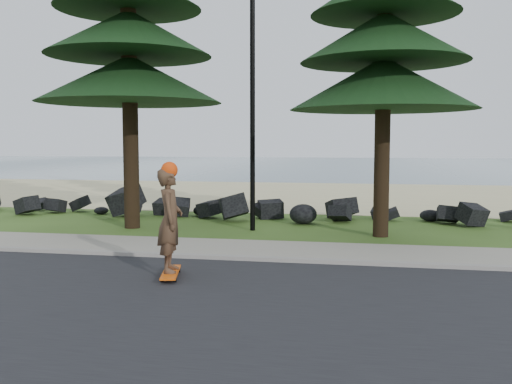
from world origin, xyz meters
TOP-DOWN VIEW (x-y plane):
  - ground at (0.00, 0.00)m, footprint 160.00×160.00m
  - road at (0.00, -4.50)m, footprint 160.00×7.00m
  - kerb at (0.00, -0.90)m, footprint 160.00×0.20m
  - sidewalk at (0.00, 0.20)m, footprint 160.00×2.00m
  - beach_sand at (0.00, 14.50)m, footprint 160.00×15.00m
  - ocean at (0.00, 51.00)m, footprint 160.00×58.00m
  - seawall_boulders at (0.00, 5.60)m, footprint 60.00×2.40m
  - lamp_post at (0.00, 3.20)m, footprint 0.25×0.14m
  - skateboarder at (-0.37, -2.62)m, footprint 0.60×1.16m

SIDE VIEW (x-z plane):
  - ground at x=0.00m, z-range 0.00..0.00m
  - seawall_boulders at x=0.00m, z-range -0.55..0.55m
  - ocean at x=0.00m, z-range 0.00..0.01m
  - beach_sand at x=0.00m, z-range 0.00..0.01m
  - road at x=0.00m, z-range 0.00..0.02m
  - sidewalk at x=0.00m, z-range 0.00..0.08m
  - kerb at x=0.00m, z-range 0.00..0.10m
  - skateboarder at x=-0.37m, z-range 0.01..2.10m
  - lamp_post at x=0.00m, z-range 0.06..8.20m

